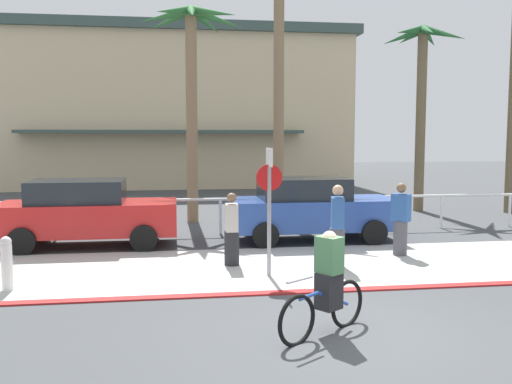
# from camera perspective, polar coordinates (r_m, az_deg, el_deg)

# --- Properties ---
(ground_plane) EXTENTS (80.00, 80.00, 0.00)m
(ground_plane) POSITION_cam_1_polar(r_m,az_deg,el_deg) (17.94, -0.42, -3.31)
(ground_plane) COLOR #424447
(sidewalk_strip) EXTENTS (44.00, 4.00, 0.02)m
(sidewalk_strip) POSITION_cam_1_polar(r_m,az_deg,el_deg) (12.32, 3.35, -7.44)
(sidewalk_strip) COLOR beige
(sidewalk_strip) RESTS_ON ground
(curb_paint) EXTENTS (44.00, 0.24, 0.03)m
(curb_paint) POSITION_cam_1_polar(r_m,az_deg,el_deg) (10.43, 5.62, -9.86)
(curb_paint) COLOR maroon
(curb_paint) RESTS_ON ground
(building_backdrop) EXTENTS (20.85, 13.35, 8.63)m
(building_backdrop) POSITION_cam_1_polar(r_m,az_deg,el_deg) (35.55, -9.14, 8.07)
(building_backdrop) COLOR beige
(building_backdrop) RESTS_ON ground
(rail_fence) EXTENTS (24.65, 0.08, 1.04)m
(rail_fence) POSITION_cam_1_polar(r_m,az_deg,el_deg) (16.35, 0.31, -1.23)
(rail_fence) COLOR white
(rail_fence) RESTS_ON ground
(stop_sign_bike_lane) EXTENTS (0.52, 0.56, 2.56)m
(stop_sign_bike_lane) POSITION_cam_1_polar(r_m,az_deg,el_deg) (11.17, 1.33, -0.11)
(stop_sign_bike_lane) COLOR gray
(stop_sign_bike_lane) RESTS_ON ground
(bollard_1) EXTENTS (0.20, 0.20, 1.00)m
(bollard_1) POSITION_cam_1_polar(r_m,az_deg,el_deg) (11.26, -23.69, -6.53)
(bollard_1) COLOR white
(bollard_1) RESTS_ON ground
(palm_tree_1) EXTENTS (3.29, 3.10, 6.88)m
(palm_tree_1) POSITION_cam_1_polar(r_m,az_deg,el_deg) (18.64, -6.51, 13.27)
(palm_tree_1) COLOR #846B4C
(palm_tree_1) RESTS_ON ground
(palm_tree_2) EXTENTS (3.38, 3.43, 8.79)m
(palm_tree_2) POSITION_cam_1_polar(r_m,az_deg,el_deg) (20.15, 2.45, 16.14)
(palm_tree_2) COLOR #846B4C
(palm_tree_2) RESTS_ON ground
(palm_tree_3) EXTENTS (3.10, 3.27, 6.80)m
(palm_tree_3) POSITION_cam_1_polar(r_m,az_deg,el_deg) (22.12, 16.34, 11.43)
(palm_tree_3) COLOR brown
(palm_tree_3) RESTS_ON ground
(car_red_1) EXTENTS (4.40, 2.02, 1.69)m
(car_red_1) POSITION_cam_1_polar(r_m,az_deg,el_deg) (14.99, -16.65, -1.97)
(car_red_1) COLOR red
(car_red_1) RESTS_ON ground
(car_blue_2) EXTENTS (4.40, 2.02, 1.69)m
(car_blue_2) POSITION_cam_1_polar(r_m,az_deg,el_deg) (15.25, 5.43, -1.63)
(car_blue_2) COLOR #284793
(car_blue_2) RESTS_ON ground
(cyclist_blue_0) EXTENTS (1.52, 1.10, 1.50)m
(cyclist_blue_0) POSITION_cam_1_polar(r_m,az_deg,el_deg) (8.19, 7.09, -9.29)
(cyclist_blue_0) COLOR black
(cyclist_blue_0) RESTS_ON ground
(pedestrian_0) EXTENTS (0.33, 0.41, 1.59)m
(pedestrian_0) POSITION_cam_1_polar(r_m,az_deg,el_deg) (12.26, -2.45, -4.09)
(pedestrian_0) COLOR #232326
(pedestrian_0) RESTS_ON ground
(pedestrian_1) EXTENTS (0.46, 0.47, 1.71)m
(pedestrian_1) POSITION_cam_1_polar(r_m,az_deg,el_deg) (13.67, 14.28, -2.96)
(pedestrian_1) COLOR #4C4C51
(pedestrian_1) RESTS_ON ground
(pedestrian_2) EXTENTS (0.38, 0.45, 1.77)m
(pedestrian_2) POSITION_cam_1_polar(r_m,az_deg,el_deg) (12.19, 8.15, -3.72)
(pedestrian_2) COLOR #4C4C51
(pedestrian_2) RESTS_ON ground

